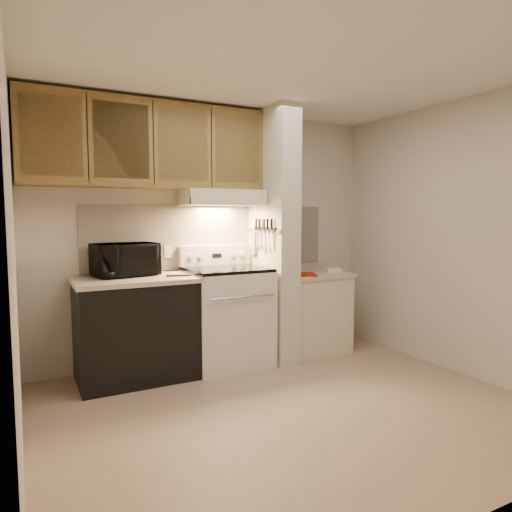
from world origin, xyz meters
TOP-DOWN VIEW (x-y plane):
  - floor at (0.00, 0.00)m, footprint 3.60×3.60m
  - ceiling at (0.00, 0.00)m, footprint 3.60×3.60m
  - wall_back at (0.00, 1.50)m, footprint 3.60×2.50m
  - wall_left at (-1.80, 0.00)m, footprint 0.02×3.00m
  - wall_right at (1.80, 0.00)m, footprint 0.02×3.00m
  - backsplash at (0.00, 1.49)m, footprint 2.60×0.02m
  - range_body at (0.00, 1.16)m, footprint 0.76×0.65m
  - oven_window at (0.00, 0.84)m, footprint 0.50×0.01m
  - oven_handle at (0.00, 0.80)m, footprint 0.65×0.02m
  - cooktop at (0.00, 1.16)m, footprint 0.74×0.64m
  - range_backguard at (0.00, 1.44)m, footprint 0.76×0.08m
  - range_display at (0.00, 1.40)m, footprint 0.10×0.01m
  - range_knob_left_outer at (-0.28, 1.40)m, footprint 0.05×0.02m
  - range_knob_left_inner at (-0.18, 1.40)m, footprint 0.05×0.02m
  - range_knob_right_inner at (0.18, 1.40)m, footprint 0.05×0.02m
  - range_knob_right_outer at (0.28, 1.40)m, footprint 0.05×0.02m
  - dishwasher_front at (-0.88, 1.17)m, footprint 1.00×0.63m
  - left_countertop at (-0.88, 1.17)m, footprint 1.04×0.67m
  - spoon_rest at (-0.51, 1.07)m, footprint 0.23×0.11m
  - teal_jar at (-0.83, 1.39)m, footprint 0.12×0.12m
  - outlet at (-0.48, 1.48)m, footprint 0.08×0.01m
  - microwave at (-0.93, 1.31)m, footprint 0.60×0.46m
  - partition_pillar at (0.51, 1.15)m, footprint 0.22×0.70m
  - pillar_trim at (0.39, 1.15)m, footprint 0.01×0.70m
  - knife_strip at (0.39, 1.10)m, footprint 0.02×0.42m
  - knife_blade_a at (0.38, 0.95)m, footprint 0.01×0.03m
  - knife_handle_a at (0.38, 0.94)m, footprint 0.02×0.02m
  - knife_blade_b at (0.38, 1.03)m, footprint 0.01×0.04m
  - knife_handle_b at (0.38, 1.02)m, footprint 0.02×0.02m
  - knife_blade_c at (0.38, 1.11)m, footprint 0.01×0.04m
  - knife_handle_c at (0.38, 1.10)m, footprint 0.02×0.02m
  - knife_blade_d at (0.38, 1.19)m, footprint 0.01×0.04m
  - knife_handle_d at (0.38, 1.19)m, footprint 0.02×0.02m
  - knife_blade_e at (0.38, 1.25)m, footprint 0.01×0.04m
  - knife_handle_e at (0.38, 1.26)m, footprint 0.02×0.02m
  - oven_mitt at (0.38, 1.32)m, footprint 0.03×0.09m
  - right_cab_base at (0.97, 1.15)m, footprint 0.70×0.60m
  - right_countertop at (0.97, 1.15)m, footprint 0.74×0.64m
  - red_folder at (0.79, 1.00)m, footprint 0.34×0.38m
  - white_box at (1.19, 1.05)m, footprint 0.18×0.14m
  - range_hood at (0.00, 1.28)m, footprint 0.78×0.44m
  - hood_lip at (0.00, 1.07)m, footprint 0.78×0.04m
  - upper_cabinets at (-0.69, 1.32)m, footprint 2.18×0.33m
  - cab_door_a at (-1.51, 1.17)m, footprint 0.46×0.01m
  - cab_gap_a at (-1.23, 1.16)m, footprint 0.01×0.01m
  - cab_door_b at (-0.96, 1.17)m, footprint 0.46×0.01m
  - cab_gap_b at (-0.69, 1.16)m, footprint 0.01×0.01m
  - cab_door_c at (-0.42, 1.17)m, footprint 0.46×0.01m
  - cab_gap_c at (-0.14, 1.16)m, footprint 0.01×0.01m
  - cab_door_d at (0.13, 1.17)m, footprint 0.46×0.01m

SIDE VIEW (x-z plane):
  - floor at x=0.00m, z-range 0.00..0.00m
  - right_cab_base at x=0.97m, z-range 0.00..0.81m
  - dishwasher_front at x=-0.88m, z-range 0.00..0.87m
  - range_body at x=0.00m, z-range 0.00..0.92m
  - oven_window at x=0.00m, z-range 0.35..0.65m
  - oven_handle at x=0.00m, z-range 0.71..0.73m
  - right_countertop at x=0.97m, z-range 0.81..0.85m
  - red_folder at x=0.79m, z-range 0.85..0.86m
  - white_box at x=1.19m, z-range 0.85..0.89m
  - left_countertop at x=-0.88m, z-range 0.87..0.91m
  - spoon_rest at x=-0.51m, z-range 0.91..0.92m
  - cooktop at x=0.00m, z-range 0.92..0.95m
  - teal_jar at x=-0.83m, z-range 0.91..1.02m
  - range_backguard at x=0.00m, z-range 0.95..1.15m
  - range_display at x=0.00m, z-range 1.03..1.07m
  - range_knob_left_outer at x=-0.28m, z-range 1.03..1.07m
  - range_knob_left_inner at x=-0.18m, z-range 1.03..1.07m
  - range_knob_right_inner at x=0.18m, z-range 1.03..1.07m
  - range_knob_right_outer at x=0.28m, z-range 1.03..1.07m
  - microwave at x=-0.93m, z-range 0.91..1.21m
  - outlet at x=-0.48m, z-range 1.04..1.16m
  - oven_mitt at x=0.38m, z-range 1.06..1.27m
  - knife_blade_c at x=0.38m, z-range 1.10..1.30m
  - knife_blade_b at x=0.38m, z-range 1.12..1.30m
  - knife_blade_e at x=0.38m, z-range 1.12..1.30m
  - knife_blade_a at x=0.38m, z-range 1.14..1.30m
  - knife_blade_d at x=0.38m, z-range 1.14..1.30m
  - backsplash at x=0.00m, z-range 0.92..1.55m
  - wall_back at x=0.00m, z-range 1.24..1.26m
  - wall_left at x=-1.80m, z-range 0.00..2.50m
  - wall_right at x=1.80m, z-range 0.00..2.50m
  - partition_pillar at x=0.51m, z-range 0.00..2.50m
  - pillar_trim at x=0.39m, z-range 1.28..1.32m
  - knife_strip at x=0.39m, z-range 1.30..1.34m
  - knife_handle_a at x=0.38m, z-range 1.32..1.42m
  - knife_handle_b at x=0.38m, z-range 1.32..1.42m
  - knife_handle_c at x=0.38m, z-range 1.32..1.42m
  - knife_handle_d at x=0.38m, z-range 1.32..1.42m
  - knife_handle_e at x=0.38m, z-range 1.32..1.42m
  - hood_lip at x=0.00m, z-range 1.55..1.61m
  - range_hood at x=0.00m, z-range 1.55..1.70m
  - upper_cabinets at x=-0.69m, z-range 1.70..2.47m
  - cab_door_a at x=-1.51m, z-range 1.77..2.40m
  - cab_gap_a at x=-1.23m, z-range 1.72..2.45m
  - cab_door_b at x=-0.96m, z-range 1.77..2.40m
  - cab_gap_b at x=-0.69m, z-range 1.72..2.45m
  - cab_door_c at x=-0.42m, z-range 1.77..2.40m
  - cab_gap_c at x=-0.14m, z-range 1.72..2.45m
  - cab_door_d at x=0.13m, z-range 1.77..2.40m
  - ceiling at x=0.00m, z-range 2.50..2.50m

